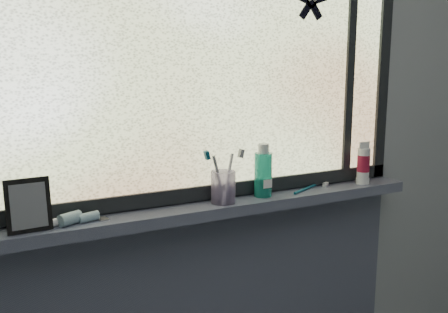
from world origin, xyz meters
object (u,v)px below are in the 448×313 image
at_px(vanity_mirror, 28,205).
at_px(cream_tube, 364,161).
at_px(mouthwash_bottle, 263,170).
at_px(toothbrush_cup, 223,187).

relative_size(vanity_mirror, cream_tube, 1.28).
bearing_deg(cream_tube, mouthwash_bottle, 177.93).
relative_size(mouthwash_bottle, cream_tube, 1.31).
relative_size(vanity_mirror, toothbrush_cup, 1.39).
bearing_deg(vanity_mirror, cream_tube, -2.70).
bearing_deg(toothbrush_cup, vanity_mirror, -179.03).
xyz_separation_m(vanity_mirror, toothbrush_cup, (0.64, 0.01, -0.02)).
bearing_deg(mouthwash_bottle, toothbrush_cup, -176.18).
height_order(toothbrush_cup, cream_tube, cream_tube).
bearing_deg(cream_tube, toothbrush_cup, 179.50).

